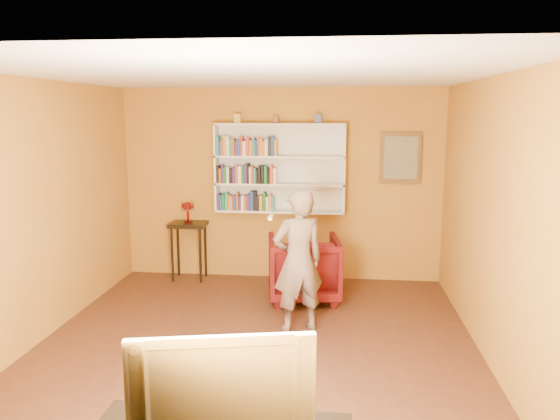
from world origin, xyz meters
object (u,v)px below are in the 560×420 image
Objects in this scene: armchair at (304,268)px; television at (222,379)px; ruby_lustre at (188,208)px; person at (298,261)px; console_table at (189,232)px; bookshelf at (280,168)px.

television reaches higher than armchair.
ruby_lustre is 2.40m from person.
console_table is 0.53× the size of person.
television reaches higher than ruby_lustre.
ruby_lustre reaches higher than console_table.
console_table is at bearing -30.39° from armchair.
console_table reaches higher than armchair.
armchair is 0.58× the size of person.
armchair is at bearing -22.17° from console_table.
person reaches higher than television.
person reaches higher than armchair.
ruby_lustre is 1.92m from armchair.
ruby_lustre is at bearing -70.17° from person.
armchair is at bearing -114.82° from person.
console_table is at bearing 116.57° from ruby_lustre.
bookshelf is 1.59m from console_table.
person reaches higher than ruby_lustre.
television reaches higher than console_table.
ruby_lustre is (-1.29, -0.16, -0.56)m from bookshelf.
bookshelf is 1.42m from ruby_lustre.
television is at bearing -72.14° from console_table.
bookshelf is at bearing 7.05° from console_table.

